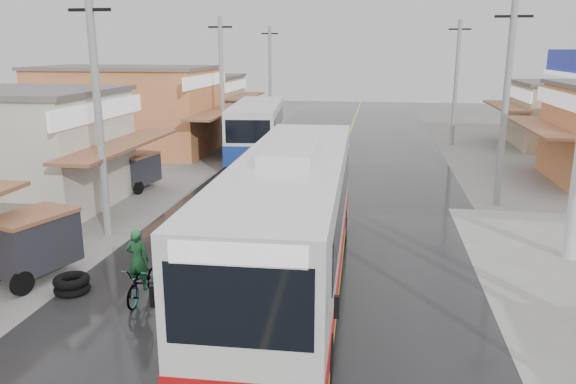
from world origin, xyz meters
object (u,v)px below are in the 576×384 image
at_px(coach_bus, 292,223).
at_px(tyre_stack, 72,284).
at_px(cyclist, 142,276).
at_px(tricycle_near, 32,242).
at_px(tricycle_far, 138,169).
at_px(second_bus, 257,129).

height_order(coach_bus, tyre_stack, coach_bus).
xyz_separation_m(cyclist, tyre_stack, (-2.00, 0.10, -0.40)).
bearing_deg(cyclist, tricycle_near, 166.14).
height_order(cyclist, tyre_stack, cyclist).
distance_m(coach_bus, tricycle_far, 13.12).
bearing_deg(tricycle_far, second_bus, 75.45).
xyz_separation_m(second_bus, tricycle_far, (-3.81, -8.12, -0.78)).
bearing_deg(coach_bus, tricycle_far, 129.50).
relative_size(tricycle_near, tyre_stack, 2.97).
xyz_separation_m(second_bus, tyre_stack, (-0.89, -19.06, -1.46)).
bearing_deg(cyclist, tricycle_far, 114.35).
height_order(cyclist, tricycle_near, cyclist).
bearing_deg(tricycle_far, tricycle_near, -71.68).
bearing_deg(tyre_stack, tricycle_far, 104.93).
relative_size(cyclist, tricycle_near, 0.70).
distance_m(coach_bus, cyclist, 4.03).
height_order(coach_bus, second_bus, coach_bus).
height_order(second_bus, tricycle_near, second_bus).
relative_size(cyclist, tyre_stack, 2.08).
bearing_deg(tricycle_near, tyre_stack, -9.71).
relative_size(second_bus, cyclist, 5.02).
height_order(coach_bus, tricycle_far, coach_bus).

